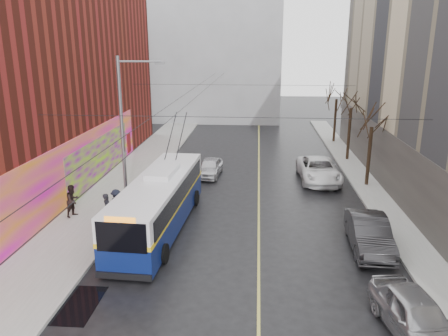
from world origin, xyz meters
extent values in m
plane|color=black|center=(0.00, 0.00, 0.00)|extent=(140.00, 140.00, 0.00)
cube|color=gray|center=(-8.00, 12.00, 0.07)|extent=(4.00, 60.00, 0.15)
cube|color=gray|center=(9.00, 12.00, 0.07)|extent=(2.00, 60.00, 0.15)
cube|color=#BFB74C|center=(1.50, 14.00, 0.00)|extent=(0.12, 50.00, 0.01)
cube|color=#DB04BA|center=(-9.96, 10.00, 2.00)|extent=(0.08, 28.00, 4.00)
cube|color=#840596|center=(-9.92, 16.00, 1.60)|extent=(0.06, 12.00, 3.20)
cube|color=#4C4742|center=(9.97, 14.00, 2.00)|extent=(0.06, 36.00, 4.00)
cube|color=gray|center=(-6.00, 45.00, 9.00)|extent=(20.00, 12.00, 18.00)
cylinder|color=slate|center=(-6.30, 10.00, 4.50)|extent=(0.20, 0.20, 9.00)
cube|color=maroon|center=(-5.95, 10.00, 4.20)|extent=(0.04, 0.60, 1.10)
cylinder|color=slate|center=(-5.10, 10.00, 8.70)|extent=(2.40, 0.10, 0.10)
cube|color=slate|center=(-4.00, 10.00, 8.60)|extent=(0.50, 0.22, 0.12)
cylinder|color=black|center=(-3.80, 15.00, 6.20)|extent=(0.02, 60.00, 0.02)
cylinder|color=black|center=(-2.80, 15.00, 6.20)|extent=(0.02, 60.00, 0.02)
cylinder|color=black|center=(0.00, 6.00, 6.40)|extent=(18.00, 0.02, 0.02)
cylinder|color=black|center=(0.00, 22.00, 6.40)|extent=(18.00, 0.02, 0.02)
cylinder|color=black|center=(9.00, 16.00, 2.10)|extent=(0.24, 0.24, 4.20)
cylinder|color=black|center=(9.00, 23.00, 2.24)|extent=(0.24, 0.24, 4.48)
cylinder|color=black|center=(9.00, 30.00, 2.18)|extent=(0.24, 0.24, 4.37)
cube|color=black|center=(-5.66, 0.44, 0.00)|extent=(2.03, 2.69, 0.01)
ellipsoid|color=slate|center=(-1.71, 8.48, 6.33)|extent=(0.44, 0.20, 0.12)
ellipsoid|color=slate|center=(-0.75, 10.54, 7.85)|extent=(0.44, 0.20, 0.12)
ellipsoid|color=slate|center=(-2.92, 10.99, 6.15)|extent=(0.44, 0.20, 0.12)
cube|color=#0A174E|center=(-3.81, 7.75, 0.89)|extent=(3.02, 11.32, 1.40)
cube|color=silver|center=(-3.81, 7.75, 2.20)|extent=(3.02, 11.32, 1.21)
cube|color=yellow|center=(-3.81, 7.75, 1.59)|extent=(3.06, 11.36, 0.21)
cube|color=black|center=(-4.11, 2.14, 2.06)|extent=(2.15, 0.15, 1.31)
cube|color=black|center=(-3.51, 13.36, 2.06)|extent=(2.15, 0.15, 1.12)
cube|color=black|center=(-5.04, 7.82, 2.10)|extent=(0.58, 10.26, 0.93)
cube|color=black|center=(-2.58, 7.69, 2.10)|extent=(0.58, 10.26, 0.93)
cube|color=silver|center=(-3.76, 8.68, 2.94)|extent=(1.45, 2.87, 0.28)
cube|color=black|center=(-4.11, 2.11, 0.33)|extent=(2.43, 0.24, 0.28)
cylinder|color=black|center=(-5.22, 4.08, 0.47)|extent=(0.33, 0.95, 0.93)
cylinder|color=black|center=(-2.80, 3.96, 0.47)|extent=(0.33, 0.95, 0.93)
cylinder|color=black|center=(-4.83, 11.55, 0.47)|extent=(0.33, 0.95, 0.93)
cylinder|color=black|center=(-2.40, 11.42, 0.47)|extent=(0.33, 0.95, 0.93)
cylinder|color=black|center=(-3.92, 11.97, 4.30)|extent=(0.23, 3.24, 2.30)
cylinder|color=black|center=(-3.26, 11.93, 4.30)|extent=(0.23, 3.24, 2.30)
imported|color=#A0A0A4|center=(6.78, -0.46, 0.77)|extent=(2.55, 4.77, 1.54)
imported|color=#252427|center=(6.80, 6.15, 0.81)|extent=(1.91, 4.97, 1.61)
imported|color=white|center=(5.80, 17.08, 0.81)|extent=(2.93, 5.96, 1.63)
imported|color=#B9B9BE|center=(-2.19, 17.69, 0.66)|extent=(1.90, 4.02, 1.33)
imported|color=black|center=(-6.67, 7.75, 1.03)|extent=(0.43, 0.64, 1.76)
imported|color=black|center=(-9.02, 8.77, 1.08)|extent=(0.99, 1.10, 1.85)
imported|color=black|center=(-6.50, 8.79, 0.97)|extent=(1.19, 1.18, 1.65)
camera|label=1|loc=(1.30, -13.69, 9.65)|focal=35.00mm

